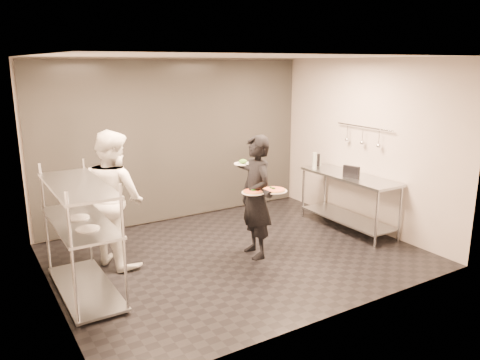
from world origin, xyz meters
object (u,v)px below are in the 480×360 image
prep_counter (349,192)px  bottle_clear (319,161)px  bottle_green (315,161)px  chef (114,198)px  pizza_plate_near (253,192)px  waiter (256,197)px  bottle_dark (318,160)px  pos_monitor (351,172)px  pass_rack (81,233)px  salad_plate (243,162)px  pizza_plate_far (274,190)px

prep_counter → bottle_clear: 0.89m
bottle_green → bottle_clear: bottle_green is taller
chef → pizza_plate_near: bearing=-138.5°
prep_counter → waiter: waiter is taller
pizza_plate_near → bottle_green: 2.15m
chef → bottle_dark: size_ratio=8.42×
pos_monitor → bottle_green: bearing=76.4°
pass_rack → bottle_dark: (4.34, 0.80, 0.26)m
salad_plate → waiter: bearing=-81.5°
prep_counter → pass_rack: bearing=-180.0°
pos_monitor → prep_counter: bearing=33.1°
prep_counter → bottle_green: (-0.18, 0.67, 0.44)m
chef → pizza_plate_near: size_ratio=5.93×
waiter → chef: (-1.78, 0.80, 0.06)m
waiter → bottle_clear: 2.20m
bottle_dark → bottle_green: bearing=-146.5°
waiter → bottle_green: size_ratio=6.16×
pizza_plate_near → bottle_clear: size_ratio=1.73×
pass_rack → pizza_plate_near: (2.23, -0.29, 0.25)m
pos_monitor → pizza_plate_far: bearing=170.6°
salad_plate → bottle_dark: 2.12m
waiter → bottle_green: (1.76, 0.82, 0.18)m
pos_monitor → bottle_clear: 0.96m
waiter → chef: bearing=-106.6°
bottle_dark → prep_counter: bearing=-90.4°
bottle_green → pos_monitor: bearing=-85.6°
chef → pos_monitor: 3.70m
waiter → bottle_dark: size_ratio=7.91×
pizza_plate_far → chef: bearing=151.0°
chef → salad_plate: (1.74, -0.52, 0.40)m
chef → bottle_green: bearing=-107.9°
pizza_plate_far → bottle_green: 1.96m
prep_counter → waiter: (-1.95, -0.14, 0.25)m
pass_rack → prep_counter: 4.33m
bottle_green → bottle_dark: size_ratio=1.29×
bottle_clear → pizza_plate_near: bearing=-152.7°
waiter → bottle_clear: bearing=122.8°
pass_rack → prep_counter: bearing=0.0°
pizza_plate_far → salad_plate: (-0.17, 0.54, 0.31)m
waiter → pizza_plate_near: size_ratio=5.57×
bottle_clear → bottle_dark: 0.03m
prep_counter → pizza_plate_far: pizza_plate_far is taller
pizza_plate_near → bottle_clear: (2.13, 1.10, -0.00)m
pizza_plate_far → bottle_dark: 2.19m
pass_rack → pizza_plate_near: 2.27m
pass_rack → pizza_plate_far: (2.51, -0.40, 0.25)m
pos_monitor → bottle_dark: bearing=64.4°
waiter → pos_monitor: bearing=97.2°
salad_plate → bottle_dark: salad_plate is taller
waiter → pizza_plate_far: size_ratio=4.99×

